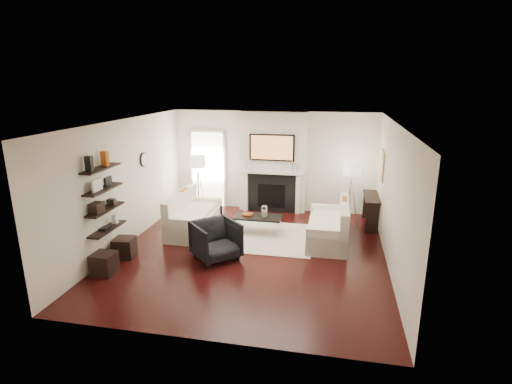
% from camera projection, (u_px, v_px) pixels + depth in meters
% --- Properties ---
extents(room_envelope, '(6.00, 6.00, 6.00)m').
position_uv_depth(room_envelope, '(250.00, 190.00, 8.00)').
color(room_envelope, black).
rests_on(room_envelope, ground).
extents(chimney_breast, '(1.80, 0.25, 2.70)m').
position_uv_depth(chimney_breast, '(273.00, 162.00, 10.71)').
color(chimney_breast, silver).
rests_on(chimney_breast, floor).
extents(fireplace_surround, '(1.30, 0.02, 1.04)m').
position_uv_depth(fireplace_surround, '(272.00, 193.00, 10.81)').
color(fireplace_surround, black).
rests_on(fireplace_surround, floor).
extents(firebox, '(0.75, 0.02, 0.65)m').
position_uv_depth(firebox, '(271.00, 196.00, 10.83)').
color(firebox, black).
rests_on(firebox, floor).
extents(mantel_pilaster_l, '(0.12, 0.08, 1.10)m').
position_uv_depth(mantel_pilaster_l, '(245.00, 191.00, 10.91)').
color(mantel_pilaster_l, white).
rests_on(mantel_pilaster_l, floor).
extents(mantel_pilaster_r, '(0.12, 0.08, 1.10)m').
position_uv_depth(mantel_pilaster_r, '(298.00, 194.00, 10.64)').
color(mantel_pilaster_r, white).
rests_on(mantel_pilaster_r, floor).
extents(mantel_shelf, '(1.70, 0.18, 0.07)m').
position_uv_depth(mantel_shelf, '(271.00, 172.00, 10.60)').
color(mantel_shelf, white).
rests_on(mantel_shelf, chimney_breast).
extents(tv_body, '(1.20, 0.06, 0.70)m').
position_uv_depth(tv_body, '(272.00, 148.00, 10.45)').
color(tv_body, black).
rests_on(tv_body, chimney_breast).
extents(tv_screen, '(1.10, 0.00, 0.62)m').
position_uv_depth(tv_screen, '(272.00, 148.00, 10.42)').
color(tv_screen, '#BF723F').
rests_on(tv_screen, tv_body).
extents(candlestick_l_tall, '(0.04, 0.04, 0.30)m').
position_uv_depth(candlestick_l_tall, '(251.00, 165.00, 10.67)').
color(candlestick_l_tall, silver).
rests_on(candlestick_l_tall, mantel_shelf).
extents(candlestick_l_short, '(0.04, 0.04, 0.24)m').
position_uv_depth(candlestick_l_short, '(247.00, 165.00, 10.70)').
color(candlestick_l_short, silver).
rests_on(candlestick_l_short, mantel_shelf).
extents(candlestick_r_tall, '(0.04, 0.04, 0.30)m').
position_uv_depth(candlestick_r_tall, '(292.00, 166.00, 10.46)').
color(candlestick_r_tall, silver).
rests_on(candlestick_r_tall, mantel_shelf).
extents(candlestick_r_short, '(0.04, 0.04, 0.24)m').
position_uv_depth(candlestick_r_short, '(297.00, 168.00, 10.44)').
color(candlestick_r_short, silver).
rests_on(candlestick_r_short, mantel_shelf).
extents(hallway_panel, '(0.90, 0.02, 2.10)m').
position_uv_depth(hallway_panel, '(208.00, 170.00, 11.25)').
color(hallway_panel, white).
rests_on(hallway_panel, floor).
extents(door_trim_l, '(0.06, 0.06, 2.16)m').
position_uv_depth(door_trim_l, '(192.00, 169.00, 11.32)').
color(door_trim_l, white).
rests_on(door_trim_l, floor).
extents(door_trim_r, '(0.06, 0.06, 2.16)m').
position_uv_depth(door_trim_r, '(225.00, 170.00, 11.14)').
color(door_trim_r, white).
rests_on(door_trim_r, floor).
extents(door_trim_top, '(1.02, 0.06, 0.06)m').
position_uv_depth(door_trim_top, '(207.00, 131.00, 10.93)').
color(door_trim_top, white).
rests_on(door_trim_top, wall_back).
extents(rug, '(2.60, 2.00, 0.01)m').
position_uv_depth(rug, '(257.00, 236.00, 9.22)').
color(rug, beige).
rests_on(rug, floor).
extents(loveseat_left_base, '(0.85, 1.80, 0.42)m').
position_uv_depth(loveseat_left_base, '(194.00, 223.00, 9.48)').
color(loveseat_left_base, white).
rests_on(loveseat_left_base, floor).
extents(loveseat_left_back, '(0.18, 1.80, 0.80)m').
position_uv_depth(loveseat_left_back, '(180.00, 209.00, 9.46)').
color(loveseat_left_back, white).
rests_on(loveseat_left_back, floor).
extents(loveseat_left_arm_n, '(0.85, 0.18, 0.60)m').
position_uv_depth(loveseat_left_arm_n, '(182.00, 231.00, 8.69)').
color(loveseat_left_arm_n, white).
rests_on(loveseat_left_arm_n, floor).
extents(loveseat_left_arm_s, '(0.85, 0.18, 0.60)m').
position_uv_depth(loveseat_left_arm_s, '(205.00, 209.00, 10.22)').
color(loveseat_left_arm_s, white).
rests_on(loveseat_left_arm_s, floor).
extents(loveseat_left_cushion, '(0.63, 1.44, 0.10)m').
position_uv_depth(loveseat_left_cushion, '(196.00, 213.00, 9.40)').
color(loveseat_left_cushion, white).
rests_on(loveseat_left_cushion, loveseat_left_base).
extents(pillow_left_orange, '(0.10, 0.42, 0.42)m').
position_uv_depth(pillow_left_orange, '(185.00, 198.00, 9.69)').
color(pillow_left_orange, '#B25415').
rests_on(pillow_left_orange, loveseat_left_cushion).
extents(pillow_left_charcoal, '(0.10, 0.40, 0.40)m').
position_uv_depth(pillow_left_charcoal, '(175.00, 205.00, 9.13)').
color(pillow_left_charcoal, black).
rests_on(pillow_left_charcoal, loveseat_left_cushion).
extents(loveseat_right_base, '(0.85, 1.80, 0.42)m').
position_uv_depth(loveseat_right_base, '(328.00, 233.00, 8.87)').
color(loveseat_right_base, white).
rests_on(loveseat_right_base, floor).
extents(loveseat_right_back, '(0.18, 1.80, 0.80)m').
position_uv_depth(loveseat_right_back, '(344.00, 220.00, 8.72)').
color(loveseat_right_back, white).
rests_on(loveseat_right_back, floor).
extents(loveseat_right_arm_n, '(0.85, 0.18, 0.60)m').
position_uv_depth(loveseat_right_arm_n, '(327.00, 243.00, 8.08)').
color(loveseat_right_arm_n, white).
rests_on(loveseat_right_arm_n, floor).
extents(loveseat_right_arm_s, '(0.85, 0.18, 0.60)m').
position_uv_depth(loveseat_right_arm_s, '(329.00, 217.00, 9.61)').
color(loveseat_right_arm_s, white).
rests_on(loveseat_right_arm_s, floor).
extents(loveseat_right_cushion, '(0.63, 1.44, 0.10)m').
position_uv_depth(loveseat_right_cushion, '(326.00, 221.00, 8.81)').
color(loveseat_right_cushion, white).
rests_on(loveseat_right_cushion, loveseat_right_base).
extents(pillow_right_orange, '(0.10, 0.42, 0.42)m').
position_uv_depth(pillow_right_orange, '(344.00, 207.00, 8.95)').
color(pillow_right_orange, '#B25415').
rests_on(pillow_right_orange, loveseat_right_cushion).
extents(pillow_right_charcoal, '(0.10, 0.40, 0.40)m').
position_uv_depth(pillow_right_charcoal, '(344.00, 216.00, 8.39)').
color(pillow_right_charcoal, black).
rests_on(pillow_right_charcoal, loveseat_right_cushion).
extents(coffee_table, '(1.10, 0.55, 0.04)m').
position_uv_depth(coffee_table, '(258.00, 217.00, 9.32)').
color(coffee_table, black).
rests_on(coffee_table, floor).
extents(coffee_leg_nw, '(0.02, 0.02, 0.38)m').
position_uv_depth(coffee_leg_nw, '(235.00, 227.00, 9.26)').
color(coffee_leg_nw, silver).
rests_on(coffee_leg_nw, floor).
extents(coffee_leg_ne, '(0.02, 0.02, 0.38)m').
position_uv_depth(coffee_leg_ne, '(278.00, 230.00, 9.07)').
color(coffee_leg_ne, silver).
rests_on(coffee_leg_ne, floor).
extents(coffee_leg_sw, '(0.02, 0.02, 0.38)m').
position_uv_depth(coffee_leg_sw, '(240.00, 221.00, 9.68)').
color(coffee_leg_sw, silver).
rests_on(coffee_leg_sw, floor).
extents(coffee_leg_se, '(0.02, 0.02, 0.38)m').
position_uv_depth(coffee_leg_se, '(280.00, 224.00, 9.49)').
color(coffee_leg_se, silver).
rests_on(coffee_leg_se, floor).
extents(hurricane_glass, '(0.14, 0.14, 0.24)m').
position_uv_depth(hurricane_glass, '(264.00, 211.00, 9.24)').
color(hurricane_glass, white).
rests_on(hurricane_glass, coffee_table).
extents(hurricane_candle, '(0.11, 0.11, 0.16)m').
position_uv_depth(hurricane_candle, '(264.00, 214.00, 9.26)').
color(hurricane_candle, white).
rests_on(hurricane_candle, coffee_table).
extents(copper_bowl, '(0.26, 0.26, 0.04)m').
position_uv_depth(copper_bowl, '(248.00, 214.00, 9.35)').
color(copper_bowl, '#A8481C').
rests_on(copper_bowl, coffee_table).
extents(armchair, '(1.13, 1.13, 0.85)m').
position_uv_depth(armchair, '(216.00, 238.00, 7.99)').
color(armchair, black).
rests_on(armchair, floor).
extents(lamp_left_post, '(0.02, 0.02, 1.20)m').
position_uv_depth(lamp_left_post, '(199.00, 193.00, 10.56)').
color(lamp_left_post, silver).
rests_on(lamp_left_post, floor).
extents(lamp_left_shade, '(0.40, 0.40, 0.30)m').
position_uv_depth(lamp_left_shade, '(198.00, 162.00, 10.33)').
color(lamp_left_shade, white).
rests_on(lamp_left_shade, lamp_left_post).
extents(lamp_left_leg_a, '(0.25, 0.02, 1.23)m').
position_uv_depth(lamp_left_leg_a, '(203.00, 193.00, 10.54)').
color(lamp_left_leg_a, silver).
rests_on(lamp_left_leg_a, floor).
extents(lamp_left_leg_b, '(0.14, 0.22, 1.23)m').
position_uv_depth(lamp_left_leg_b, '(198.00, 192.00, 10.66)').
color(lamp_left_leg_b, silver).
rests_on(lamp_left_leg_b, floor).
extents(lamp_left_leg_c, '(0.14, 0.22, 1.23)m').
position_uv_depth(lamp_left_leg_c, '(196.00, 194.00, 10.48)').
color(lamp_left_leg_c, silver).
rests_on(lamp_left_leg_c, floor).
extents(lamp_right_post, '(0.02, 0.02, 1.20)m').
position_uv_depth(lamp_right_post, '(350.00, 202.00, 9.77)').
color(lamp_right_post, silver).
rests_on(lamp_right_post, floor).
extents(lamp_right_shade, '(0.40, 0.40, 0.30)m').
position_uv_depth(lamp_right_shade, '(352.00, 168.00, 9.54)').
color(lamp_right_shade, white).
rests_on(lamp_right_shade, lamp_right_post).
extents(lamp_right_leg_a, '(0.25, 0.02, 1.23)m').
position_uv_depth(lamp_right_leg_a, '(354.00, 202.00, 9.75)').
color(lamp_right_leg_a, silver).
rests_on(lamp_right_leg_a, floor).
extents(lamp_right_leg_b, '(0.14, 0.22, 1.23)m').
position_uv_depth(lamp_right_leg_b, '(347.00, 201.00, 9.87)').
color(lamp_right_leg_b, silver).
rests_on(lamp_right_leg_b, floor).
extents(lamp_right_leg_c, '(0.14, 0.22, 1.23)m').
position_uv_depth(lamp_right_leg_c, '(348.00, 203.00, 9.69)').
color(lamp_right_leg_c, silver).
rests_on(lamp_right_leg_c, floor).
extents(console_top, '(0.35, 1.20, 0.04)m').
position_uv_depth(console_top, '(372.00, 197.00, 9.76)').
color(console_top, black).
rests_on(console_top, floor).
extents(console_leg_n, '(0.30, 0.04, 0.71)m').
position_uv_depth(console_leg_n, '(372.00, 219.00, 9.34)').
color(console_leg_n, black).
rests_on(console_leg_n, floor).
extents(console_leg_s, '(0.30, 0.04, 0.71)m').
position_uv_depth(console_leg_s, '(369.00, 205.00, 10.38)').
color(console_leg_s, black).
rests_on(console_leg_s, floor).
extents(wall_art, '(0.03, 0.70, 0.70)m').
position_uv_depth(wall_art, '(382.00, 165.00, 9.36)').
color(wall_art, tan).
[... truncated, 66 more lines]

